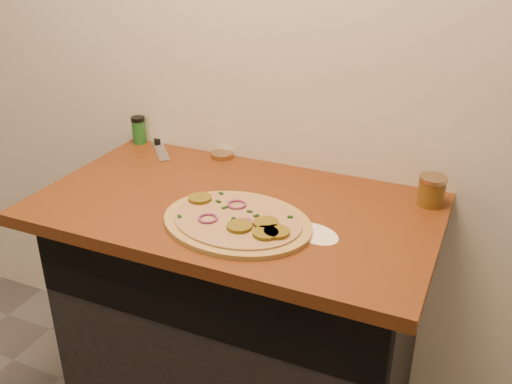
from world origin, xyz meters
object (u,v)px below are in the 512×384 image
at_px(pizza, 238,221).
at_px(salsa_jar, 432,190).
at_px(chefs_knife, 158,143).
at_px(spice_shaker, 139,130).

bearing_deg(pizza, salsa_jar, 36.48).
height_order(chefs_knife, salsa_jar, salsa_jar).
xyz_separation_m(chefs_knife, salsa_jar, (1.02, -0.09, 0.04)).
height_order(pizza, spice_shaker, spice_shaker).
bearing_deg(salsa_jar, chefs_knife, 174.91).
relative_size(pizza, chefs_knife, 2.01).
bearing_deg(chefs_knife, spice_shaker, -169.03).
distance_m(pizza, salsa_jar, 0.59).
xyz_separation_m(pizza, chefs_knife, (-0.54, 0.44, -0.00)).
height_order(salsa_jar, spice_shaker, spice_shaker).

